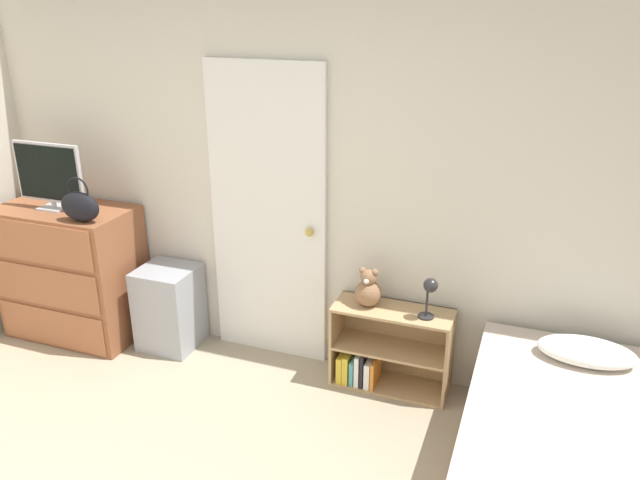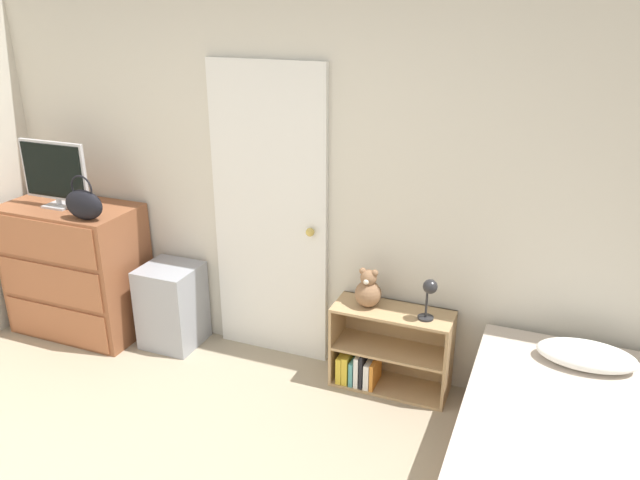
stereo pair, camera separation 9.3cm
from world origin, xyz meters
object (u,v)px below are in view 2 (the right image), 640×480
object	(u,v)px
dresser	(77,269)
teddy_bear	(368,290)
tv	(54,173)
bookshelf	(382,353)
handbag	(84,204)
desk_lamp	(429,292)
storage_bin	(172,305)

from	to	relation	value
dresser	teddy_bear	xyz separation A→B (m)	(2.19, 0.13, 0.18)
teddy_bear	tv	bearing A→B (deg)	-176.16
bookshelf	teddy_bear	world-z (taller)	teddy_bear
handbag	teddy_bear	world-z (taller)	handbag
dresser	desk_lamp	size ratio (longest dim) A/B	3.67
tv	teddy_bear	world-z (taller)	tv
tv	bookshelf	xyz separation A→B (m)	(2.34, 0.16, -0.98)
dresser	storage_bin	distance (m)	0.78
bookshelf	desk_lamp	world-z (taller)	desk_lamp
handbag	desk_lamp	distance (m)	2.30
bookshelf	teddy_bear	xyz separation A→B (m)	(-0.11, -0.01, 0.43)
bookshelf	tv	bearing A→B (deg)	-176.15
desk_lamp	dresser	bearing A→B (deg)	-178.07
dresser	tv	world-z (taller)	tv
handbag	teddy_bear	size ratio (longest dim) A/B	1.20
tv	teddy_bear	xyz separation A→B (m)	(2.24, 0.15, -0.55)
dresser	bookshelf	bearing A→B (deg)	3.33
desk_lamp	bookshelf	bearing A→B (deg)	170.58
handbag	storage_bin	xyz separation A→B (m)	(0.44, 0.25, -0.78)
storage_bin	tv	bearing A→B (deg)	-172.61
handbag	bookshelf	size ratio (longest dim) A/B	0.41
tv	storage_bin	bearing A→B (deg)	7.39
bookshelf	teddy_bear	size ratio (longest dim) A/B	2.95
storage_bin	bookshelf	bearing A→B (deg)	2.01
storage_bin	desk_lamp	distance (m)	1.88
dresser	handbag	bearing A→B (deg)	-28.03
dresser	tv	xyz separation A→B (m)	(-0.04, -0.02, 0.73)
teddy_bear	desk_lamp	bearing A→B (deg)	-5.73
tv	handbag	xyz separation A→B (m)	(0.36, -0.14, -0.14)
storage_bin	bookshelf	xyz separation A→B (m)	(1.55, 0.05, -0.07)
dresser	bookshelf	world-z (taller)	dresser
teddy_bear	storage_bin	bearing A→B (deg)	-178.15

